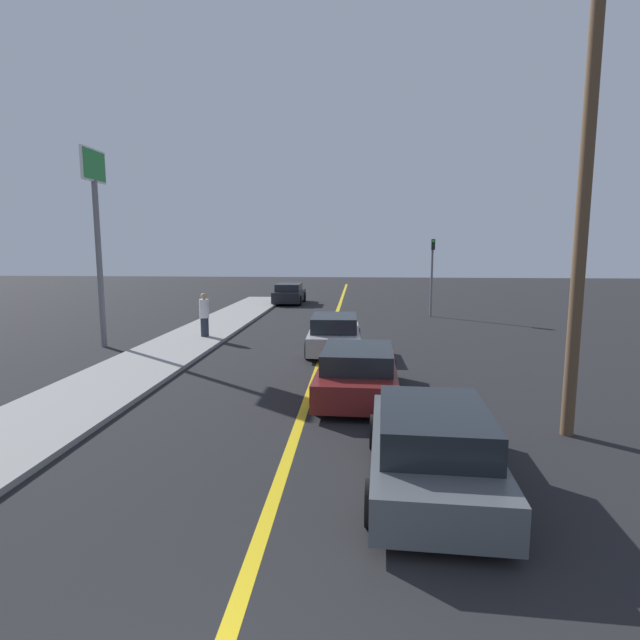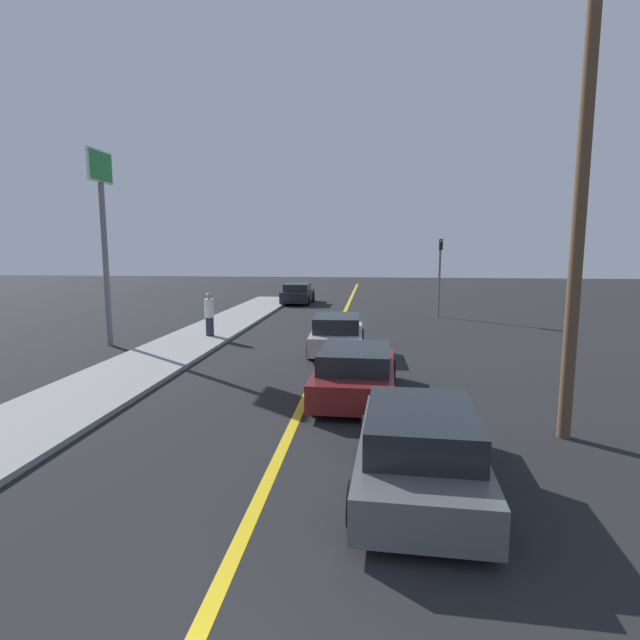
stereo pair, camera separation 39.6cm
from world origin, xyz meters
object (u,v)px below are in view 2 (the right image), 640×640
object	(u,v)px
pedestrian_mid_group	(209,314)
traffic_light	(440,270)
car_parked_left_lot	(298,294)
roadside_sign	(102,209)
car_far_distant	(337,334)
car_near_right_lane	(419,448)
car_ahead_center	(355,373)
utility_pole	(578,227)

from	to	relation	value
pedestrian_mid_group	traffic_light	size ratio (longest dim) A/B	0.42
car_parked_left_lot	roadside_sign	xyz separation A→B (m)	(-4.75, -14.78, 4.30)
traffic_light	roadside_sign	xyz separation A→B (m)	(-13.02, -9.08, 2.46)
car_far_distant	car_parked_left_lot	distance (m)	15.52
car_near_right_lane	car_ahead_center	xyz separation A→B (m)	(-1.12, 4.50, -0.01)
utility_pole	car_far_distant	bearing A→B (deg)	123.31
roadside_sign	car_parked_left_lot	bearing A→B (deg)	72.18
car_ahead_center	pedestrian_mid_group	xyz separation A→B (m)	(-6.02, 7.23, 0.37)
car_ahead_center	traffic_light	xyz separation A→B (m)	(3.79, 14.56, 1.87)
car_far_distant	car_parked_left_lot	bearing A→B (deg)	102.18
car_near_right_lane	traffic_light	world-z (taller)	traffic_light
car_far_distant	utility_pole	bearing A→B (deg)	-58.16
car_far_distant	pedestrian_mid_group	world-z (taller)	pedestrian_mid_group
traffic_light	roadside_sign	size ratio (longest dim) A/B	0.58
pedestrian_mid_group	traffic_light	world-z (taller)	traffic_light
car_ahead_center	car_parked_left_lot	size ratio (longest dim) A/B	1.07
utility_pole	roadside_sign	bearing A→B (deg)	149.94
car_near_right_lane	roadside_sign	size ratio (longest dim) A/B	0.60
car_ahead_center	roadside_sign	xyz separation A→B (m)	(-9.22, 5.48, 4.33)
car_ahead_center	utility_pole	size ratio (longest dim) A/B	0.52
car_far_distant	roadside_sign	xyz separation A→B (m)	(-8.41, 0.30, 4.31)
car_parked_left_lot	pedestrian_mid_group	world-z (taller)	pedestrian_mid_group
car_ahead_center	utility_pole	xyz separation A→B (m)	(4.03, -2.19, 3.34)
car_near_right_lane	car_ahead_center	size ratio (longest dim) A/B	1.01
car_far_distant	car_parked_left_lot	world-z (taller)	car_parked_left_lot
car_ahead_center	utility_pole	world-z (taller)	utility_pole
traffic_light	utility_pole	size ratio (longest dim) A/B	0.51
car_far_distant	utility_pole	xyz separation A→B (m)	(4.84, -7.37, 3.32)
pedestrian_mid_group	roadside_sign	bearing A→B (deg)	-151.32
car_parked_left_lot	utility_pole	distance (m)	24.23
car_near_right_lane	roadside_sign	bearing A→B (deg)	138.72
car_parked_left_lot	pedestrian_mid_group	bearing A→B (deg)	-96.62
car_near_right_lane	car_parked_left_lot	bearing A→B (deg)	105.42
roadside_sign	car_far_distant	bearing A→B (deg)	-2.07
car_parked_left_lot	utility_pole	xyz separation A→B (m)	(8.50, -22.45, 3.31)
car_ahead_center	utility_pole	distance (m)	5.67
car_near_right_lane	car_far_distant	world-z (taller)	car_far_distant
car_near_right_lane	car_far_distant	bearing A→B (deg)	103.96
car_near_right_lane	traffic_light	xyz separation A→B (m)	(2.68, 19.06, 1.87)
roadside_sign	pedestrian_mid_group	bearing A→B (deg)	28.68
car_near_right_lane	car_parked_left_lot	world-z (taller)	car_parked_left_lot
car_far_distant	traffic_light	size ratio (longest dim) A/B	0.98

